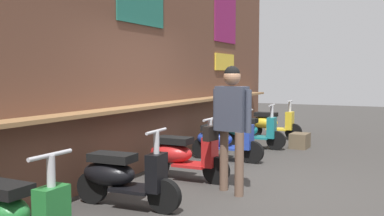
{
  "coord_description": "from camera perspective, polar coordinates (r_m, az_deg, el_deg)",
  "views": [
    {
      "loc": [
        -5.66,
        -1.96,
        1.6
      ],
      "look_at": [
        0.71,
        1.27,
        1.04
      ],
      "focal_mm": 39.91,
      "sensor_mm": 36.0,
      "label": 1
    }
  ],
  "objects": [
    {
      "name": "ground_plane",
      "position": [
        6.2,
        7.65,
        -10.5
      ],
      "size": [
        34.7,
        34.7,
        0.0
      ],
      "primitive_type": "plane",
      "color": "#383533"
    },
    {
      "name": "market_stall_facade",
      "position": [
        6.93,
        -8.25,
        7.4
      ],
      "size": [
        12.39,
        0.61,
        3.92
      ],
      "color": "brown",
      "rests_on": "ground_plane"
    },
    {
      "name": "scooter_green",
      "position": [
        4.13,
        -23.04,
        -12.93
      ],
      "size": [
        0.46,
        1.4,
        0.97
      ],
      "rotation": [
        0.0,
        0.0,
        -1.57
      ],
      "color": "#237533",
      "rests_on": "ground_plane"
    },
    {
      "name": "scooter_black",
      "position": [
        5.26,
        -9.47,
        -8.89
      ],
      "size": [
        0.49,
        1.4,
        0.97
      ],
      "rotation": [
        0.0,
        0.0,
        -1.5
      ],
      "color": "black",
      "rests_on": "ground_plane"
    },
    {
      "name": "scooter_red",
      "position": [
        6.5,
        -1.51,
        -6.23
      ],
      "size": [
        0.46,
        1.4,
        0.97
      ],
      "rotation": [
        0.0,
        0.0,
        -1.55
      ],
      "color": "red",
      "rests_on": "ground_plane"
    },
    {
      "name": "scooter_blue",
      "position": [
        7.97,
        4.15,
        -4.25
      ],
      "size": [
        0.46,
        1.4,
        0.97
      ],
      "rotation": [
        0.0,
        0.0,
        -1.57
      ],
      "color": "#233D9E",
      "rests_on": "ground_plane"
    },
    {
      "name": "scooter_teal",
      "position": [
        9.36,
        7.7,
        -2.98
      ],
      "size": [
        0.48,
        1.4,
        0.97
      ],
      "rotation": [
        0.0,
        0.0,
        -1.51
      ],
      "color": "#197075",
      "rests_on": "ground_plane"
    },
    {
      "name": "scooter_yellow",
      "position": [
        10.84,
        10.43,
        -1.99
      ],
      "size": [
        0.46,
        1.4,
        0.97
      ],
      "rotation": [
        0.0,
        0.0,
        -1.56
      ],
      "color": "gold",
      "rests_on": "ground_plane"
    },
    {
      "name": "shopper_browsing",
      "position": [
        5.72,
        5.2,
        -1.02
      ],
      "size": [
        0.32,
        0.68,
        1.71
      ],
      "rotation": [
        0.0,
        0.0,
        2.98
      ],
      "color": "brown",
      "rests_on": "ground_plane"
    },
    {
      "name": "merchandise_crate",
      "position": [
        9.59,
        14.2,
        -4.26
      ],
      "size": [
        0.47,
        0.38,
        0.32
      ],
      "primitive_type": "cube",
      "rotation": [
        0.0,
        0.0,
        -0.05
      ],
      "color": "brown",
      "rests_on": "ground_plane"
    }
  ]
}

